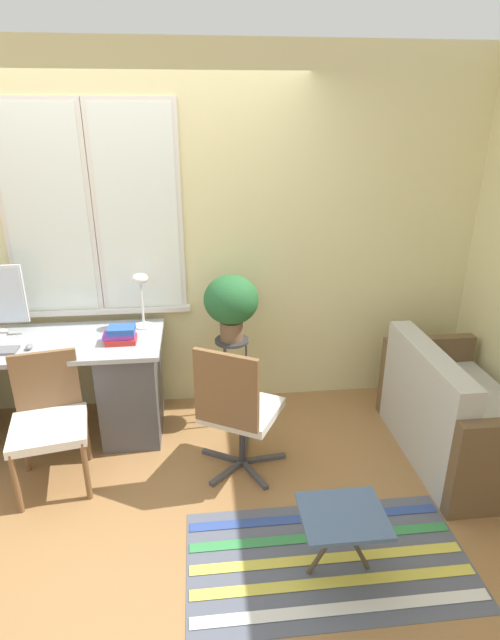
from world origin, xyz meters
TOP-DOWN VIEW (x-y plane):
  - ground_plane at (0.00, 0.00)m, footprint 14.00×14.00m
  - wall_back_with_window at (-0.01, 0.77)m, footprint 9.00×0.12m
  - desk at (-0.76, 0.34)m, footprint 1.82×0.69m
  - mouse at (-0.72, 0.22)m, footprint 0.04×0.07m
  - desk_lamp at (0.01, 0.54)m, footprint 0.14×0.14m
  - book_stack at (-0.12, 0.27)m, footprint 0.22×0.15m
  - desk_chair_wooden at (-0.54, -0.17)m, footprint 0.52×0.53m
  - office_chair_swivel at (0.64, -0.23)m, footprint 0.61×0.62m
  - couch_loveseat at (2.15, -0.20)m, footprint 0.71×1.23m
  - plant_stand at (0.66, 0.41)m, footprint 0.25×0.25m
  - potted_plant at (0.66, 0.41)m, footprint 0.40×0.40m
  - floor_rug_striped at (1.06, -1.01)m, footprint 1.51×0.82m
  - folding_stool at (1.10, -1.09)m, footprint 0.42×0.36m

SIDE VIEW (x-z plane):
  - ground_plane at x=0.00m, z-range 0.00..0.00m
  - floor_rug_striped at x=1.06m, z-range 0.00..0.01m
  - couch_loveseat at x=2.15m, z-range -0.11..0.69m
  - folding_stool at x=1.10m, z-range 0.16..0.54m
  - desk at x=-0.76m, z-range 0.02..0.78m
  - desk_chair_wooden at x=-0.54m, z-range 0.04..0.88m
  - office_chair_swivel at x=0.64m, z-range 0.01..0.95m
  - plant_stand at x=0.66m, z-range 0.25..0.93m
  - mouse at x=-0.72m, z-range 0.76..0.79m
  - book_stack at x=-0.12m, z-range 0.76..0.87m
  - potted_plant at x=0.66m, z-range 0.73..1.22m
  - desk_lamp at x=0.01m, z-range 0.85..1.27m
  - wall_back_with_window at x=-0.01m, z-range 0.01..2.71m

